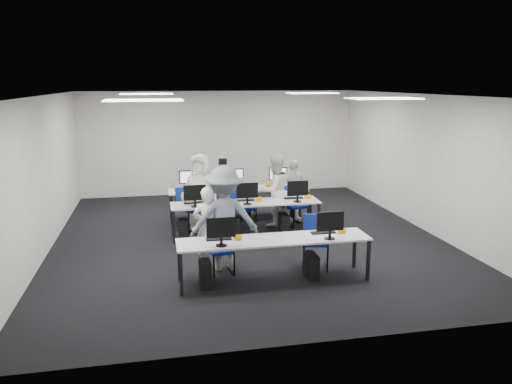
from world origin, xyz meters
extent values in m
plane|color=black|center=(0.00, 0.00, 0.00)|extent=(9.00, 9.00, 0.00)
plane|color=white|center=(0.00, 0.00, 3.00)|extent=(9.00, 9.00, 0.00)
cube|color=silver|center=(0.00, 4.50, 1.50)|extent=(8.00, 0.02, 3.00)
cube|color=silver|center=(0.00, -4.50, 1.50)|extent=(8.00, 0.02, 3.00)
cube|color=silver|center=(-4.00, 0.00, 1.50)|extent=(0.02, 9.00, 3.00)
cube|color=silver|center=(4.00, 0.00, 1.50)|extent=(0.02, 9.00, 3.00)
cube|color=white|center=(-2.00, -2.00, 2.98)|extent=(1.20, 0.60, 0.02)
cube|color=white|center=(2.00, -2.00, 2.98)|extent=(1.20, 0.60, 0.02)
cube|color=white|center=(-2.00, 2.00, 2.98)|extent=(1.20, 0.60, 0.02)
cube|color=white|center=(2.00, 2.00, 2.98)|extent=(1.20, 0.60, 0.02)
cube|color=silver|center=(0.00, -2.40, 0.71)|extent=(3.20, 0.70, 0.03)
cube|color=black|center=(-1.55, -2.70, 0.35)|extent=(0.05, 0.05, 0.70)
cube|color=black|center=(-1.55, -2.10, 0.35)|extent=(0.05, 0.05, 0.70)
cube|color=black|center=(1.55, -2.70, 0.35)|extent=(0.05, 0.05, 0.70)
cube|color=black|center=(1.55, -2.10, 0.35)|extent=(0.05, 0.05, 0.70)
cube|color=silver|center=(0.00, 0.20, 0.71)|extent=(3.20, 0.70, 0.03)
cube|color=black|center=(-1.55, -0.10, 0.35)|extent=(0.05, 0.05, 0.70)
cube|color=black|center=(-1.55, 0.50, 0.35)|extent=(0.05, 0.05, 0.70)
cube|color=black|center=(1.55, -0.10, 0.35)|extent=(0.05, 0.05, 0.70)
cube|color=black|center=(1.55, 0.50, 0.35)|extent=(0.05, 0.05, 0.70)
cube|color=silver|center=(0.00, 1.60, 0.71)|extent=(3.20, 0.70, 0.03)
cube|color=black|center=(-1.55, 1.30, 0.35)|extent=(0.05, 0.05, 0.70)
cube|color=black|center=(-1.55, 1.90, 0.35)|extent=(0.05, 0.05, 0.70)
cube|color=black|center=(1.55, 1.30, 0.35)|extent=(0.05, 0.05, 0.70)
cube|color=black|center=(1.55, 1.90, 0.35)|extent=(0.05, 0.05, 0.70)
cube|color=#0D34B1|center=(-0.90, -2.58, 1.03)|extent=(0.46, 0.04, 0.32)
cube|color=black|center=(-0.90, -2.26, 0.74)|extent=(0.42, 0.14, 0.02)
ellipsoid|color=black|center=(-0.60, -2.26, 0.75)|extent=(0.07, 0.10, 0.04)
cube|color=black|center=(-1.15, -2.40, 0.21)|extent=(0.18, 0.40, 0.42)
cube|color=white|center=(0.90, -2.58, 1.03)|extent=(0.46, 0.04, 0.32)
cube|color=black|center=(0.90, -2.26, 0.74)|extent=(0.42, 0.14, 0.02)
ellipsoid|color=black|center=(1.20, -2.26, 0.75)|extent=(0.07, 0.10, 0.04)
cube|color=black|center=(0.65, -2.40, 0.21)|extent=(0.18, 0.40, 0.42)
cube|color=white|center=(-1.10, 0.02, 1.03)|extent=(0.46, 0.04, 0.32)
cube|color=black|center=(-1.10, 0.34, 0.74)|extent=(0.42, 0.14, 0.02)
ellipsoid|color=black|center=(-0.80, 0.34, 0.75)|extent=(0.07, 0.10, 0.04)
cube|color=black|center=(-1.35, 0.20, 0.21)|extent=(0.18, 0.40, 0.42)
cube|color=white|center=(0.00, 0.02, 1.03)|extent=(0.46, 0.04, 0.32)
cube|color=black|center=(0.00, 0.34, 0.74)|extent=(0.42, 0.14, 0.02)
ellipsoid|color=black|center=(0.30, 0.34, 0.75)|extent=(0.07, 0.10, 0.04)
cube|color=black|center=(-0.25, 0.20, 0.21)|extent=(0.18, 0.40, 0.42)
cube|color=white|center=(1.10, 0.02, 1.03)|extent=(0.46, 0.04, 0.32)
cube|color=black|center=(1.10, 0.34, 0.74)|extent=(0.42, 0.14, 0.02)
ellipsoid|color=black|center=(1.40, 0.34, 0.75)|extent=(0.07, 0.10, 0.04)
cube|color=black|center=(0.85, 0.20, 0.21)|extent=(0.18, 0.40, 0.42)
cube|color=white|center=(-1.10, 1.78, 1.03)|extent=(0.46, 0.04, 0.32)
cube|color=black|center=(-1.10, 1.46, 0.74)|extent=(0.42, 0.14, 0.02)
ellipsoid|color=black|center=(-1.40, 1.46, 0.75)|extent=(0.07, 0.10, 0.04)
cube|color=black|center=(-0.85, 1.60, 0.21)|extent=(0.18, 0.40, 0.42)
cube|color=white|center=(0.00, 1.78, 1.03)|extent=(0.46, 0.04, 0.32)
cube|color=black|center=(0.00, 1.46, 0.74)|extent=(0.42, 0.14, 0.02)
ellipsoid|color=black|center=(-0.30, 1.46, 0.75)|extent=(0.07, 0.10, 0.04)
cube|color=black|center=(0.25, 1.60, 0.21)|extent=(0.18, 0.40, 0.42)
cube|color=white|center=(1.10, 1.78, 1.03)|extent=(0.46, 0.04, 0.32)
cube|color=black|center=(1.10, 1.46, 0.74)|extent=(0.42, 0.14, 0.02)
ellipsoid|color=black|center=(0.80, 1.46, 0.75)|extent=(0.07, 0.10, 0.04)
cube|color=black|center=(1.35, 1.60, 0.21)|extent=(0.18, 0.40, 0.42)
cube|color=navy|center=(-0.83, -1.91, 0.41)|extent=(0.45, 0.44, 0.05)
cube|color=navy|center=(-0.86, -1.73, 0.65)|extent=(0.38, 0.10, 0.32)
cube|color=navy|center=(0.87, -1.95, 0.48)|extent=(0.56, 0.54, 0.06)
cube|color=navy|center=(0.92, -1.75, 0.75)|extent=(0.43, 0.17, 0.37)
cube|color=navy|center=(-1.03, 0.77, 0.48)|extent=(0.52, 0.50, 0.06)
cube|color=navy|center=(-1.07, 0.98, 0.75)|extent=(0.44, 0.12, 0.38)
cube|color=navy|center=(-0.06, 0.74, 0.47)|extent=(0.50, 0.48, 0.06)
cube|color=navy|center=(-0.09, 0.94, 0.74)|extent=(0.43, 0.10, 0.37)
cube|color=navy|center=(1.25, 0.71, 0.46)|extent=(0.55, 0.54, 0.06)
cube|color=navy|center=(1.19, 0.90, 0.72)|extent=(0.41, 0.18, 0.36)
cube|color=navy|center=(-1.27, 1.05, 0.50)|extent=(0.54, 0.52, 0.07)
cube|color=navy|center=(-1.24, 0.84, 0.78)|extent=(0.46, 0.11, 0.39)
cube|color=navy|center=(0.17, 0.94, 0.42)|extent=(0.50, 0.49, 0.06)
cube|color=navy|center=(0.12, 0.77, 0.66)|extent=(0.38, 0.16, 0.33)
cube|color=navy|center=(1.11, 0.94, 0.49)|extent=(0.59, 0.58, 0.06)
cube|color=navy|center=(1.18, 0.75, 0.76)|extent=(0.43, 0.21, 0.38)
ellipsoid|color=#9A864F|center=(-1.19, 0.35, 0.88)|extent=(0.40, 0.29, 0.31)
imported|color=silver|center=(-1.00, -1.67, 0.76)|extent=(0.64, 0.53, 1.51)
imported|color=silver|center=(0.79, 0.81, 0.83)|extent=(0.98, 0.88, 1.66)
imported|color=silver|center=(-0.91, 0.91, 0.85)|extent=(0.98, 0.83, 1.70)
imported|color=silver|center=(1.29, 1.10, 0.74)|extent=(0.90, 0.46, 1.48)
imported|color=slate|center=(-0.72, -1.70, 0.92)|extent=(1.21, 0.72, 1.84)
cube|color=black|center=(-0.72, -1.52, 1.91)|extent=(0.15, 0.18, 0.10)
camera|label=1|loc=(-1.86, -10.04, 3.27)|focal=35.00mm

